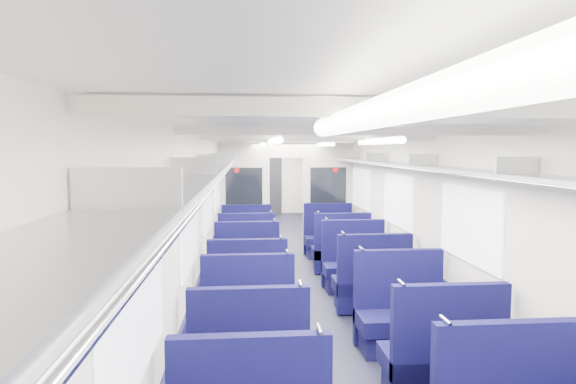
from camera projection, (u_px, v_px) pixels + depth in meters
name	position (u px, v px, depth m)	size (l,w,h in m)	color
floor	(300.00, 286.00, 7.79)	(2.80, 18.00, 0.01)	black
ceiling	(300.00, 138.00, 7.58)	(2.80, 18.00, 0.01)	silver
wall_left	(210.00, 214.00, 7.56)	(0.02, 18.00, 2.35)	beige
dado_left	(211.00, 267.00, 7.64)	(0.03, 17.90, 0.70)	#100F34
wall_right	(387.00, 212.00, 7.81)	(0.02, 18.00, 2.35)	beige
dado_right	(385.00, 263.00, 7.88)	(0.03, 17.90, 0.70)	#100F34
wall_far	(270.00, 179.00, 16.62)	(2.80, 0.02, 2.35)	beige
luggage_rack_left	(221.00, 162.00, 7.51)	(0.36, 17.40, 0.18)	#B2B5BA
luggage_rack_right	(376.00, 162.00, 7.72)	(0.36, 17.40, 0.18)	#B2B5BA
windows	(303.00, 201.00, 7.21)	(2.78, 15.60, 0.75)	white
ceiling_fittings	(302.00, 142.00, 7.33)	(2.70, 16.06, 0.11)	beige
end_door	(270.00, 184.00, 16.57)	(0.75, 0.06, 2.00)	black
bulkhead	(286.00, 195.00, 10.20)	(2.80, 0.10, 2.35)	beige
seat_8	(249.00, 368.00, 4.13)	(0.99, 0.55, 1.11)	#0D0D3E
seat_9	(442.00, 363.00, 4.22)	(0.99, 0.55, 1.11)	#0D0D3E
seat_10	(248.00, 327.00, 5.09)	(0.99, 0.55, 1.11)	#0D0D3E
seat_11	(401.00, 319.00, 5.32)	(0.99, 0.55, 1.11)	#0D0D3E
seat_12	(248.00, 294.00, 6.22)	(0.99, 0.55, 1.11)	#0D0D3E
seat_13	(371.00, 286.00, 6.58)	(0.99, 0.55, 1.11)	#0D0D3E
seat_14	(247.00, 271.00, 7.41)	(0.99, 0.55, 1.11)	#0D0D3E
seat_15	(355.00, 268.00, 7.59)	(0.99, 0.55, 1.11)	#0D0D3E
seat_16	(247.00, 253.00, 8.66)	(0.99, 0.55, 1.11)	#0D0D3E
seat_17	(341.00, 253.00, 8.68)	(0.99, 0.55, 1.11)	#0D0D3E
seat_18	(247.00, 242.00, 9.68)	(0.99, 0.55, 1.11)	#0D0D3E
seat_19	(329.00, 240.00, 9.95)	(0.99, 0.55, 1.11)	#0D0D3E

